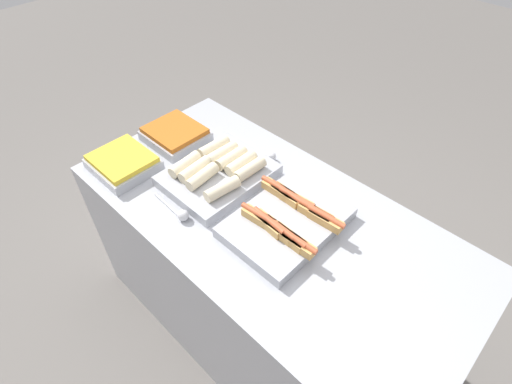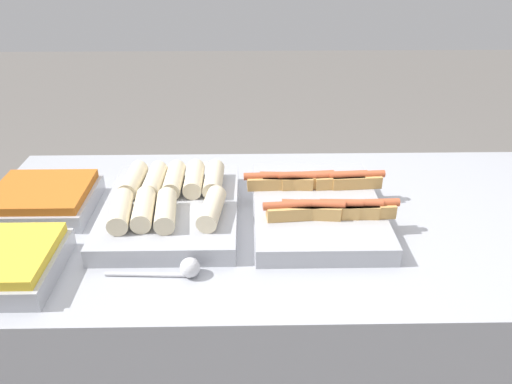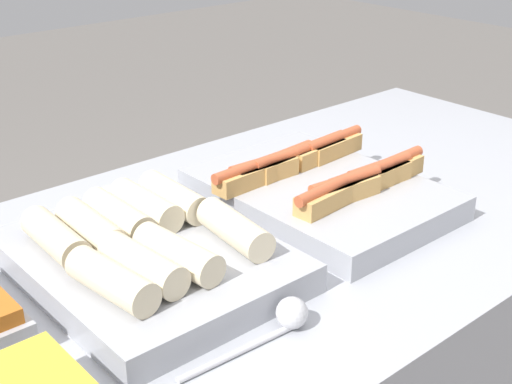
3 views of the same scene
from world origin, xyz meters
name	(u,v)px [view 2 (image 2 of 3)]	position (x,y,z in m)	size (l,w,h in m)	color
counter	(279,334)	(0.00, 0.00, 0.45)	(1.75, 0.87, 0.90)	#A8AAB2
tray_hotdogs	(318,205)	(0.10, 0.00, 0.94)	(0.41, 0.48, 0.10)	#A8AAB2
tray_wraps	(171,204)	(-0.31, 0.00, 0.94)	(0.37, 0.46, 0.10)	#A8AAB2
tray_side_back	(43,199)	(-0.69, 0.05, 0.93)	(0.29, 0.26, 0.07)	#A8AAB2
serving_spoon_near	(183,269)	(-0.25, -0.26, 0.92)	(0.23, 0.05, 0.05)	silver
serving_spoon_far	(202,170)	(-0.25, 0.26, 0.92)	(0.24, 0.05, 0.05)	silver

